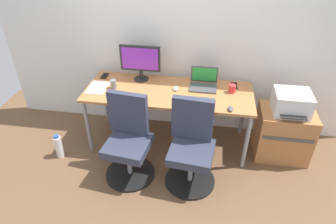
% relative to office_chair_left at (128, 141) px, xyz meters
% --- Properties ---
extents(ground_plane, '(5.28, 5.28, 0.00)m').
position_rel_office_chair_left_xyz_m(ground_plane, '(0.34, 0.58, -0.42)').
color(ground_plane, brown).
extents(back_wall, '(4.40, 0.04, 2.60)m').
position_rel_office_chair_left_xyz_m(back_wall, '(0.34, 1.03, 0.88)').
color(back_wall, white).
rests_on(back_wall, ground).
extents(desk, '(1.92, 0.73, 0.74)m').
position_rel_office_chair_left_xyz_m(desk, '(0.34, 0.58, 0.26)').
color(desk, '#B77542').
rests_on(desk, ground).
extents(office_chair_left, '(0.54, 0.54, 0.94)m').
position_rel_office_chair_left_xyz_m(office_chair_left, '(0.00, 0.00, 0.00)').
color(office_chair_left, black).
rests_on(office_chair_left, ground).
extents(office_chair_right, '(0.54, 0.54, 0.94)m').
position_rel_office_chair_left_xyz_m(office_chair_right, '(0.67, 0.00, 0.00)').
color(office_chair_right, black).
rests_on(office_chair_right, ground).
extents(side_cabinet, '(0.60, 0.46, 0.61)m').
position_rel_office_chair_left_xyz_m(side_cabinet, '(1.69, 0.56, -0.12)').
color(side_cabinet, '#B77542').
rests_on(side_cabinet, ground).
extents(printer, '(0.38, 0.40, 0.24)m').
position_rel_office_chair_left_xyz_m(printer, '(1.69, 0.55, 0.31)').
color(printer, silver).
rests_on(printer, side_cabinet).
extents(water_bottle_on_floor, '(0.09, 0.09, 0.31)m').
position_rel_office_chair_left_xyz_m(water_bottle_on_floor, '(-0.90, 0.10, -0.28)').
color(water_bottle_on_floor, white).
rests_on(water_bottle_on_floor, ground).
extents(desktop_monitor, '(0.48, 0.18, 0.43)m').
position_rel_office_chair_left_xyz_m(desktop_monitor, '(-0.03, 0.80, 0.57)').
color(desktop_monitor, '#262626').
rests_on(desktop_monitor, desk).
extents(open_laptop, '(0.31, 0.26, 0.23)m').
position_rel_office_chair_left_xyz_m(open_laptop, '(0.73, 0.74, 0.37)').
color(open_laptop, '#4C4C51').
rests_on(open_laptop, desk).
extents(keyboard_by_monitor, '(0.34, 0.12, 0.02)m').
position_rel_office_chair_left_xyz_m(keyboard_by_monitor, '(-0.08, 0.29, 0.33)').
color(keyboard_by_monitor, silver).
rests_on(keyboard_by_monitor, desk).
extents(keyboard_by_laptop, '(0.34, 0.12, 0.02)m').
position_rel_office_chair_left_xyz_m(keyboard_by_laptop, '(0.70, 0.41, 0.33)').
color(keyboard_by_laptop, '#515156').
rests_on(keyboard_by_laptop, desk).
extents(mouse_by_monitor, '(0.06, 0.10, 0.03)m').
position_rel_office_chair_left_xyz_m(mouse_by_monitor, '(0.42, 0.62, 0.33)').
color(mouse_by_monitor, silver).
rests_on(mouse_by_monitor, desk).
extents(mouse_by_laptop, '(0.06, 0.10, 0.03)m').
position_rel_office_chair_left_xyz_m(mouse_by_laptop, '(1.03, 0.28, 0.33)').
color(mouse_by_laptop, '#515156').
rests_on(mouse_by_laptop, desk).
extents(coffee_mug, '(0.08, 0.08, 0.09)m').
position_rel_office_chair_left_xyz_m(coffee_mug, '(1.05, 0.66, 0.36)').
color(coffee_mug, red).
rests_on(coffee_mug, desk).
extents(pen_cup, '(0.07, 0.07, 0.10)m').
position_rel_office_chair_left_xyz_m(pen_cup, '(-0.30, 0.54, 0.37)').
color(pen_cup, slate).
rests_on(pen_cup, desk).
extents(phone_near_monitor, '(0.07, 0.14, 0.01)m').
position_rel_office_chair_left_xyz_m(phone_near_monitor, '(1.08, 0.82, 0.32)').
color(phone_near_monitor, black).
rests_on(phone_near_monitor, desk).
extents(phone_near_laptop, '(0.07, 0.14, 0.01)m').
position_rel_office_chair_left_xyz_m(phone_near_laptop, '(-0.50, 0.82, 0.32)').
color(phone_near_laptop, black).
rests_on(phone_near_laptop, desk).
extents(paper_pile, '(0.21, 0.30, 0.01)m').
position_rel_office_chair_left_xyz_m(paper_pile, '(-0.48, 0.51, 0.32)').
color(paper_pile, white).
rests_on(paper_pile, desk).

